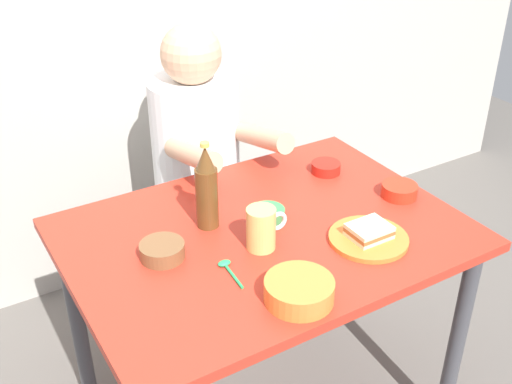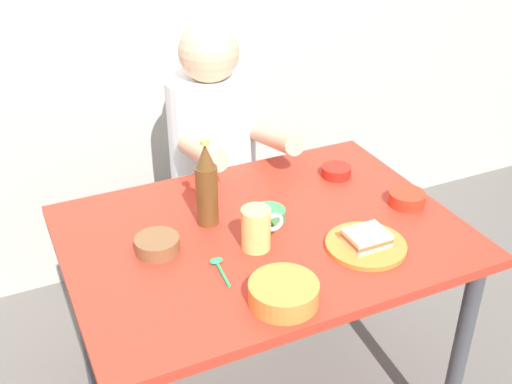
{
  "view_description": "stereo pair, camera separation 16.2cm",
  "coord_description": "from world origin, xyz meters",
  "px_view_note": "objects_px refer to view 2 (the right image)",
  "views": [
    {
      "loc": [
        -0.78,
        -1.25,
        1.72
      ],
      "look_at": [
        0.0,
        0.05,
        0.84
      ],
      "focal_mm": 43.92,
      "sensor_mm": 36.0,
      "label": 1
    },
    {
      "loc": [
        -0.64,
        -1.33,
        1.72
      ],
      "look_at": [
        0.0,
        0.05,
        0.84
      ],
      "focal_mm": 43.92,
      "sensor_mm": 36.0,
      "label": 2
    }
  ],
  "objects_px": {
    "person_seated": "(213,133)",
    "beer_bottle": "(207,187)",
    "dining_table": "(263,257)",
    "stool": "(216,228)",
    "beer_mug": "(257,228)",
    "plate_orange": "(366,245)",
    "sambal_bowl_red": "(336,171)",
    "sandwich": "(367,238)"
  },
  "relations": [
    {
      "from": "beer_mug",
      "to": "sambal_bowl_red",
      "type": "bearing_deg",
      "value": 32.33
    },
    {
      "from": "plate_orange",
      "to": "sandwich",
      "type": "distance_m",
      "value": 0.02
    },
    {
      "from": "person_seated",
      "to": "sandwich",
      "type": "xyz_separation_m",
      "value": [
        0.12,
        -0.81,
        0.01
      ]
    },
    {
      "from": "stool",
      "to": "beer_bottle",
      "type": "relative_size",
      "value": 1.72
    },
    {
      "from": "sandwich",
      "to": "dining_table",
      "type": "bearing_deg",
      "value": 138.43
    },
    {
      "from": "person_seated",
      "to": "stool",
      "type": "bearing_deg",
      "value": 90.0
    },
    {
      "from": "beer_bottle",
      "to": "sambal_bowl_red",
      "type": "height_order",
      "value": "beer_bottle"
    },
    {
      "from": "stool",
      "to": "plate_orange",
      "type": "distance_m",
      "value": 0.92
    },
    {
      "from": "stool",
      "to": "sandwich",
      "type": "xyz_separation_m",
      "value": [
        0.12,
        -0.82,
        0.42
      ]
    },
    {
      "from": "plate_orange",
      "to": "sambal_bowl_red",
      "type": "xyz_separation_m",
      "value": [
        0.14,
        0.38,
        0.01
      ]
    },
    {
      "from": "dining_table",
      "to": "sambal_bowl_red",
      "type": "distance_m",
      "value": 0.42
    },
    {
      "from": "dining_table",
      "to": "plate_orange",
      "type": "height_order",
      "value": "plate_orange"
    },
    {
      "from": "dining_table",
      "to": "plate_orange",
      "type": "bearing_deg",
      "value": -41.57
    },
    {
      "from": "plate_orange",
      "to": "sandwich",
      "type": "height_order",
      "value": "sandwich"
    },
    {
      "from": "dining_table",
      "to": "beer_bottle",
      "type": "bearing_deg",
      "value": 139.77
    },
    {
      "from": "dining_table",
      "to": "person_seated",
      "type": "relative_size",
      "value": 1.53
    },
    {
      "from": "beer_mug",
      "to": "plate_orange",
      "type": "bearing_deg",
      "value": -25.43
    },
    {
      "from": "person_seated",
      "to": "beer_mug",
      "type": "relative_size",
      "value": 5.71
    },
    {
      "from": "sandwich",
      "to": "beer_mug",
      "type": "xyz_separation_m",
      "value": [
        -0.27,
        0.13,
        0.03
      ]
    },
    {
      "from": "beer_mug",
      "to": "sambal_bowl_red",
      "type": "height_order",
      "value": "beer_mug"
    },
    {
      "from": "dining_table",
      "to": "beer_bottle",
      "type": "height_order",
      "value": "beer_bottle"
    },
    {
      "from": "stool",
      "to": "person_seated",
      "type": "bearing_deg",
      "value": -90.0
    },
    {
      "from": "person_seated",
      "to": "beer_mug",
      "type": "height_order",
      "value": "person_seated"
    },
    {
      "from": "dining_table",
      "to": "beer_bottle",
      "type": "relative_size",
      "value": 4.2
    },
    {
      "from": "dining_table",
      "to": "beer_mug",
      "type": "relative_size",
      "value": 8.73
    },
    {
      "from": "plate_orange",
      "to": "beer_mug",
      "type": "height_order",
      "value": "beer_mug"
    },
    {
      "from": "person_seated",
      "to": "beer_bottle",
      "type": "bearing_deg",
      "value": -113.01
    },
    {
      "from": "person_seated",
      "to": "beer_bottle",
      "type": "distance_m",
      "value": 0.56
    },
    {
      "from": "beer_bottle",
      "to": "beer_mug",
      "type": "bearing_deg",
      "value": -66.29
    },
    {
      "from": "dining_table",
      "to": "sandwich",
      "type": "xyz_separation_m",
      "value": [
        0.22,
        -0.19,
        0.13
      ]
    },
    {
      "from": "person_seated",
      "to": "sambal_bowl_red",
      "type": "bearing_deg",
      "value": -58.42
    },
    {
      "from": "stool",
      "to": "beer_mug",
      "type": "bearing_deg",
      "value": -101.57
    },
    {
      "from": "dining_table",
      "to": "person_seated",
      "type": "distance_m",
      "value": 0.64
    },
    {
      "from": "person_seated",
      "to": "beer_mug",
      "type": "distance_m",
      "value": 0.7
    },
    {
      "from": "plate_orange",
      "to": "dining_table",
      "type": "bearing_deg",
      "value": 138.43
    },
    {
      "from": "stool",
      "to": "person_seated",
      "type": "height_order",
      "value": "person_seated"
    },
    {
      "from": "dining_table",
      "to": "beer_mug",
      "type": "bearing_deg",
      "value": -128.1
    },
    {
      "from": "plate_orange",
      "to": "sambal_bowl_red",
      "type": "relative_size",
      "value": 2.29
    },
    {
      "from": "beer_mug",
      "to": "beer_bottle",
      "type": "height_order",
      "value": "beer_bottle"
    },
    {
      "from": "dining_table",
      "to": "sandwich",
      "type": "bearing_deg",
      "value": -41.57
    },
    {
      "from": "sandwich",
      "to": "sambal_bowl_red",
      "type": "relative_size",
      "value": 1.15
    },
    {
      "from": "sandwich",
      "to": "sambal_bowl_red",
      "type": "xyz_separation_m",
      "value": [
        0.14,
        0.38,
        -0.01
      ]
    }
  ]
}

